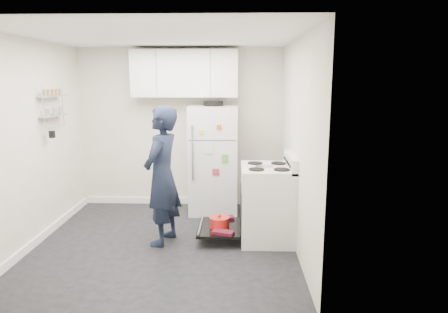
{
  "coord_description": "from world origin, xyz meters",
  "views": [
    {
      "loc": [
        0.88,
        -4.7,
        2.02
      ],
      "look_at": [
        0.73,
        0.28,
        1.05
      ],
      "focal_mm": 32.0,
      "sensor_mm": 36.0,
      "label": 1
    }
  ],
  "objects_px": {
    "open_oven_door": "(220,225)",
    "refrigerator": "(214,159)",
    "person": "(162,176)",
    "electric_range": "(266,204)"
  },
  "relations": [
    {
      "from": "open_oven_door",
      "to": "electric_range",
      "type": "bearing_deg",
      "value": 1.06
    },
    {
      "from": "refrigerator",
      "to": "person",
      "type": "relative_size",
      "value": 0.99
    },
    {
      "from": "open_oven_door",
      "to": "refrigerator",
      "type": "distance_m",
      "value": 1.29
    },
    {
      "from": "electric_range",
      "to": "refrigerator",
      "type": "height_order",
      "value": "refrigerator"
    },
    {
      "from": "open_oven_door",
      "to": "refrigerator",
      "type": "height_order",
      "value": "refrigerator"
    },
    {
      "from": "open_oven_door",
      "to": "person",
      "type": "xyz_separation_m",
      "value": [
        -0.7,
        -0.13,
        0.68
      ]
    },
    {
      "from": "electric_range",
      "to": "open_oven_door",
      "type": "xyz_separation_m",
      "value": [
        -0.59,
        -0.01,
        -0.29
      ]
    },
    {
      "from": "electric_range",
      "to": "open_oven_door",
      "type": "distance_m",
      "value": 0.66
    },
    {
      "from": "open_oven_door",
      "to": "person",
      "type": "relative_size",
      "value": 0.42
    },
    {
      "from": "open_oven_door",
      "to": "refrigerator",
      "type": "relative_size",
      "value": 0.42
    }
  ]
}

